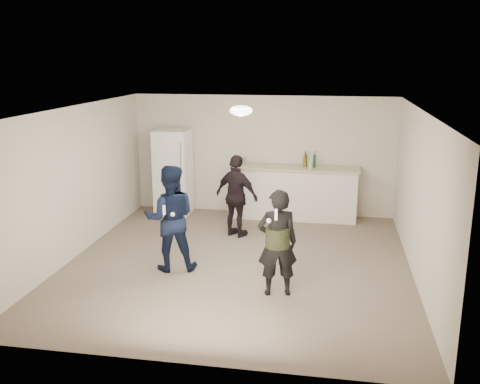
% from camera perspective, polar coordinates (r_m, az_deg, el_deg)
% --- Properties ---
extents(floor, '(6.00, 6.00, 0.00)m').
position_cam_1_polar(floor, '(8.81, -0.23, -7.59)').
color(floor, '#6B5B4C').
rests_on(floor, ground).
extents(ceiling, '(6.00, 6.00, 0.00)m').
position_cam_1_polar(ceiling, '(8.21, -0.24, 8.82)').
color(ceiling, silver).
rests_on(ceiling, wall_back).
extents(wall_back, '(6.00, 0.00, 6.00)m').
position_cam_1_polar(wall_back, '(11.32, 2.45, 3.94)').
color(wall_back, beige).
rests_on(wall_back, floor).
extents(wall_front, '(6.00, 0.00, 6.00)m').
position_cam_1_polar(wall_front, '(5.63, -5.66, -6.97)').
color(wall_front, beige).
rests_on(wall_front, floor).
extents(wall_left, '(0.00, 6.00, 6.00)m').
position_cam_1_polar(wall_left, '(9.30, -17.17, 1.02)').
color(wall_left, beige).
rests_on(wall_left, floor).
extents(wall_right, '(0.00, 6.00, 6.00)m').
position_cam_1_polar(wall_right, '(8.40, 18.57, -0.47)').
color(wall_right, beige).
rests_on(wall_right, floor).
extents(counter, '(2.60, 0.56, 1.05)m').
position_cam_1_polar(counter, '(11.09, 5.62, -0.17)').
color(counter, white).
rests_on(counter, floor).
extents(counter_top, '(2.68, 0.64, 0.04)m').
position_cam_1_polar(counter_top, '(10.97, 5.69, 2.59)').
color(counter_top, '#B9B28F').
rests_on(counter_top, counter).
extents(fridge, '(0.70, 0.70, 1.80)m').
position_cam_1_polar(fridge, '(11.39, -7.13, 2.12)').
color(fridge, white).
rests_on(fridge, floor).
extents(fridge_handle, '(0.02, 0.02, 0.60)m').
position_cam_1_polar(fridge_handle, '(10.89, -6.35, 3.72)').
color(fridge_handle, '#B6B6BB').
rests_on(fridge_handle, fridge).
extents(ceiling_dome, '(0.36, 0.36, 0.16)m').
position_cam_1_polar(ceiling_dome, '(8.51, 0.12, 8.68)').
color(ceiling_dome, white).
rests_on(ceiling_dome, ceiling).
extents(shaker, '(0.08, 0.08, 0.17)m').
position_cam_1_polar(shaker, '(11.05, 0.43, 3.31)').
color(shaker, '#B4B5B9').
rests_on(shaker, counter_top).
extents(man, '(0.95, 0.82, 1.68)m').
position_cam_1_polar(man, '(8.38, -7.45, -2.79)').
color(man, '#0E1C3C').
rests_on(man, floor).
extents(woman, '(0.63, 0.49, 1.53)m').
position_cam_1_polar(woman, '(7.47, 4.02, -5.42)').
color(woman, black).
rests_on(woman, floor).
extents(camo_shorts, '(0.34, 0.34, 0.28)m').
position_cam_1_polar(camo_shorts, '(7.44, 4.03, -4.82)').
color(camo_shorts, '#2E3618').
rests_on(camo_shorts, woman).
extents(spectator, '(0.98, 0.72, 1.54)m').
position_cam_1_polar(spectator, '(9.87, -0.35, -0.45)').
color(spectator, black).
rests_on(spectator, floor).
extents(remote_man, '(0.04, 0.04, 0.15)m').
position_cam_1_polar(remote_man, '(8.07, -8.09, -1.92)').
color(remote_man, white).
rests_on(remote_man, man).
extents(nunchuk_man, '(0.07, 0.07, 0.07)m').
position_cam_1_polar(nunchuk_man, '(8.08, -7.20, -2.38)').
color(nunchuk_man, white).
rests_on(nunchuk_man, man).
extents(remote_woman, '(0.04, 0.04, 0.15)m').
position_cam_1_polar(remote_woman, '(7.08, 3.87, -2.42)').
color(remote_woman, silver).
rests_on(remote_woman, woman).
extents(nunchuk_woman, '(0.07, 0.07, 0.07)m').
position_cam_1_polar(nunchuk_woman, '(7.15, 3.09, -3.08)').
color(nunchuk_woman, white).
rests_on(nunchuk_woman, woman).
extents(bottle_cluster, '(0.27, 0.32, 0.26)m').
position_cam_1_polar(bottle_cluster, '(10.93, 7.29, 3.20)').
color(bottle_cluster, silver).
rests_on(bottle_cluster, counter_top).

